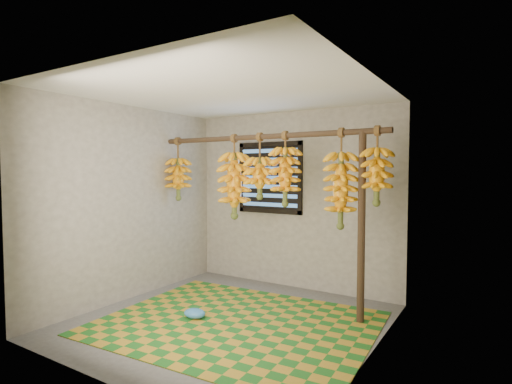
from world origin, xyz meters
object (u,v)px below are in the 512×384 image
Objects in this scene: woven_mat at (237,323)px; banana_bunch_e at (341,190)px; banana_bunch_d at (285,176)px; banana_bunch_c at (260,178)px; banana_bunch_b at (234,185)px; support_post at (361,228)px; plastic_bag at (195,313)px; banana_bunch_f at (377,176)px; banana_bunch_a at (178,179)px.

banana_bunch_e is at bearing 39.80° from woven_mat.
banana_bunch_d is 0.80× the size of banana_bunch_e.
banana_bunch_c is 0.73× the size of banana_bunch_e.
woven_mat is 1.67m from banana_bunch_b.
banana_bunch_b is 0.38m from banana_bunch_c.
banana_bunch_d is (0.34, -0.00, 0.02)m from banana_bunch_c.
woven_mat is at bearing -77.88° from banana_bunch_c.
banana_bunch_c and banana_bunch_d have the same top height.
plastic_bag is at bearing -151.31° from support_post.
banana_bunch_f reaches higher than woven_mat.
banana_bunch_d is 0.68m from banana_bunch_e.
banana_bunch_b is 0.97× the size of banana_bunch_e.
woven_mat is 2.20m from banana_bunch_a.
support_post is at bearing 0.00° from banana_bunch_b.
banana_bunch_e reaches higher than plastic_bag.
banana_bunch_b and banana_bunch_e have the same top height.
plastic_bag is at bearing -127.52° from banana_bunch_d.
support_post is at bearing 33.35° from woven_mat.
banana_bunch_d reaches higher than support_post.
banana_bunch_b is at bearing 126.32° from woven_mat.
banana_bunch_e and banana_bunch_f have the same top height.
banana_bunch_e is at bearing -0.00° from banana_bunch_c.
woven_mat is at bearing -146.65° from support_post.
banana_bunch_f is (1.39, -0.00, 0.03)m from banana_bunch_c.
banana_bunch_c is at bearing 180.00° from banana_bunch_e.
banana_bunch_b is at bearing 0.00° from banana_bunch_a.
banana_bunch_a and banana_bunch_c have the same top height.
banana_bunch_a and banana_bunch_d have the same top height.
banana_bunch_f is (2.70, 0.00, 0.06)m from banana_bunch_a.
plastic_bag is 1.71m from banana_bunch_c.
support_post is at bearing 0.00° from banana_bunch_a.
banana_bunch_a is 1.31m from banana_bunch_c.
banana_bunch_d is (0.19, 0.71, 1.53)m from woven_mat.
banana_bunch_d is 1.07× the size of banana_bunch_f.
banana_bunch_c is (-0.15, 0.71, 1.51)m from woven_mat.
plastic_bag is 0.29× the size of banana_bunch_d.
banana_bunch_a is (-1.46, 0.71, 1.48)m from woven_mat.
banana_bunch_b and banana_bunch_d have the same top height.
support_post is 1.66m from banana_bunch_b.
banana_bunch_c is at bearing 0.00° from banana_bunch_a.
banana_bunch_a is 0.80× the size of banana_bunch_e.
banana_bunch_d is at bearing 180.00° from banana_bunch_f.
plastic_bag is 2.41m from banana_bunch_f.
woven_mat is 3.50× the size of banana_bunch_c.
plastic_bag is (-1.55, -0.85, -0.94)m from support_post.
plastic_bag is 0.23× the size of banana_bunch_e.
banana_bunch_f is (1.24, 0.71, 1.54)m from woven_mat.
banana_bunch_e reaches higher than woven_mat.
banana_bunch_d is at bearing 180.00° from banana_bunch_e.
banana_bunch_f is at bearing 0.00° from support_post.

